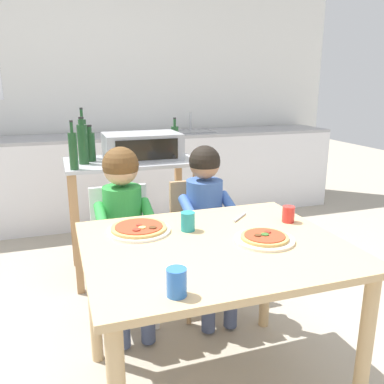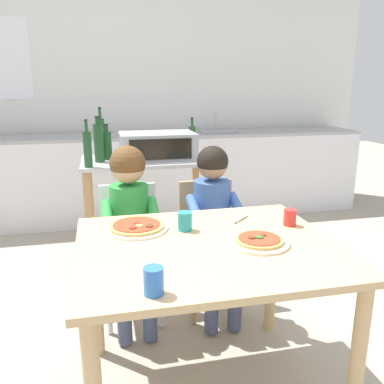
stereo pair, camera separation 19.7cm
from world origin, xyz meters
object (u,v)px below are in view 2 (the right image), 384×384
(bottle_dark_olive_oil, at_px, (107,144))
(child_in_green_shirt, at_px, (130,214))
(bottle_slim_sauce, at_px, (99,142))
(toaster_oven, at_px, (157,146))
(bottle_brown_beer, at_px, (101,136))
(kitchen_island_cart, at_px, (147,197))
(pizza_plate_white, at_px, (137,227))
(drinking_cup_blue, at_px, (154,281))
(dining_table, at_px, (207,267))
(dining_chair_left, at_px, (130,242))
(drinking_cup_teal, at_px, (185,221))
(drinking_cup_red, at_px, (290,217))
(bottle_tall_green_wine, at_px, (88,148))
(dining_chair_right, at_px, (209,236))
(child_in_blue_striped_shirt, at_px, (214,213))
(serving_spoon, at_px, (241,219))
(bottle_clear_vinegar, at_px, (192,139))
(pizza_plate_cream, at_px, (259,241))

(bottle_dark_olive_oil, distance_m, child_in_green_shirt, 0.85)
(bottle_slim_sauce, bearing_deg, toaster_oven, 6.02)
(bottle_slim_sauce, relative_size, bottle_brown_beer, 0.87)
(kitchen_island_cart, xyz_separation_m, pizza_plate_white, (-0.18, -1.16, 0.19))
(bottle_dark_olive_oil, relative_size, drinking_cup_blue, 2.74)
(toaster_oven, distance_m, dining_table, 1.44)
(dining_chair_left, bearing_deg, kitchen_island_cart, 73.83)
(bottle_dark_olive_oil, xyz_separation_m, drinking_cup_teal, (0.32, -1.26, -0.18))
(child_in_green_shirt, height_order, drinking_cup_red, child_in_green_shirt)
(drinking_cup_teal, height_order, drinking_cup_red, drinking_cup_teal)
(bottle_tall_green_wine, xyz_separation_m, dining_chair_left, (0.23, -0.41, -0.52))
(dining_table, bearing_deg, bottle_slim_sauce, 107.69)
(dining_chair_right, xyz_separation_m, child_in_blue_striped_shirt, (-0.00, -0.12, 0.19))
(kitchen_island_cart, height_order, dining_chair_left, kitchen_island_cart)
(child_in_blue_striped_shirt, bearing_deg, pizza_plate_white, -140.82)
(bottle_slim_sauce, relative_size, dining_table, 0.29)
(bottle_slim_sauce, height_order, pizza_plate_white, bottle_slim_sauce)
(dining_chair_right, xyz_separation_m, pizza_plate_white, (-0.49, -0.52, 0.29))
(dining_table, xyz_separation_m, drinking_cup_teal, (-0.06, 0.18, 0.15))
(bottle_brown_beer, distance_m, drinking_cup_teal, 1.48)
(kitchen_island_cart, bearing_deg, drinking_cup_red, -66.69)
(bottle_brown_beer, distance_m, drinking_cup_red, 1.71)
(child_in_green_shirt, xyz_separation_m, serving_spoon, (0.52, -0.40, 0.07))
(bottle_clear_vinegar, xyz_separation_m, pizza_plate_cream, (-0.08, -1.65, -0.22))
(bottle_tall_green_wine, distance_m, pizza_plate_cream, 1.45)
(dining_chair_right, bearing_deg, bottle_dark_olive_oil, 130.93)
(bottle_dark_olive_oil, distance_m, drinking_cup_red, 1.56)
(bottle_brown_beer, height_order, dining_chair_left, bottle_brown_beer)
(bottle_brown_beer, bearing_deg, child_in_green_shirt, -81.85)
(kitchen_island_cart, xyz_separation_m, dining_table, (0.10, -1.40, 0.07))
(bottle_brown_beer, bearing_deg, drinking_cup_blue, -86.11)
(bottle_brown_beer, height_order, pizza_plate_white, bottle_brown_beer)
(bottle_brown_beer, bearing_deg, bottle_slim_sauce, -94.74)
(bottle_dark_olive_oil, height_order, dining_chair_left, bottle_dark_olive_oil)
(dining_table, bearing_deg, serving_spoon, 46.99)
(bottle_brown_beer, relative_size, drinking_cup_blue, 3.92)
(bottle_dark_olive_oil, relative_size, child_in_blue_striped_shirt, 0.25)
(kitchen_island_cart, bearing_deg, drinking_cup_blue, -95.86)
(dining_chair_left, bearing_deg, bottle_tall_green_wine, 119.04)
(pizza_plate_cream, bearing_deg, serving_spoon, 84.84)
(child_in_blue_striped_shirt, bearing_deg, drinking_cup_red, -65.50)
(bottle_brown_beer, height_order, bottle_dark_olive_oil, bottle_brown_beer)
(pizza_plate_white, distance_m, drinking_cup_red, 0.73)
(bottle_tall_green_wine, distance_m, drinking_cup_red, 1.43)
(bottle_clear_vinegar, bearing_deg, bottle_slim_sauce, -161.77)
(dining_table, height_order, child_in_green_shirt, child_in_green_shirt)
(bottle_brown_beer, height_order, drinking_cup_red, bottle_brown_beer)
(child_in_blue_striped_shirt, xyz_separation_m, drinking_cup_red, (0.23, -0.51, 0.12))
(bottle_brown_beer, relative_size, pizza_plate_cream, 1.42)
(bottle_clear_vinegar, xyz_separation_m, dining_chair_left, (-0.58, -0.83, -0.50))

